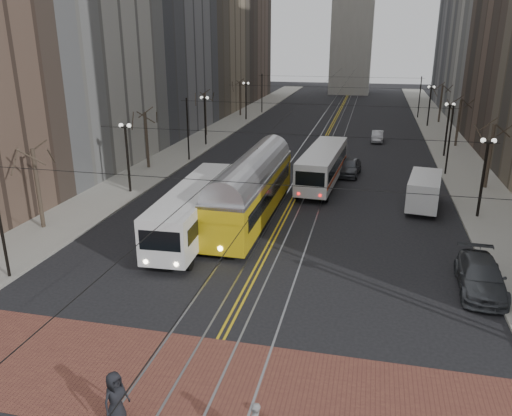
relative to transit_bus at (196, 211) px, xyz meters
The scene contains 18 objects.
ground 11.76m from the transit_bus, 63.86° to the right, with size 260.00×260.00×0.00m, color black.
sidewalk_left 35.96m from the transit_bus, 105.94° to the left, with size 5.00×140.00×0.15m, color gray.
sidewalk_right 40.01m from the transit_bus, 59.77° to the left, with size 5.00×140.00×0.15m, color gray.
crosswalk_band 15.42m from the transit_bus, 70.46° to the right, with size 25.00×6.00×0.01m, color brown.
streetcar_rails 34.96m from the transit_bus, 81.55° to the left, with size 4.80×130.00×0.02m, color gray.
centre_lines 34.96m from the transit_bus, 81.55° to the left, with size 0.42×130.00×0.01m, color gold.
building_left_mid 43.76m from the transit_bus, 119.81° to the left, with size 16.00×20.00×34.00m, color slate.
lamp_posts 19.04m from the transit_bus, 74.33° to the left, with size 27.60×57.20×5.60m.
street_trees 25.35m from the transit_bus, 78.31° to the left, with size 31.68×53.28×5.60m.
trolley_wires 25.00m from the transit_bus, 78.11° to the left, with size 25.96×120.00×6.60m.
transit_bus is the anchor object (origin of this frame).
streetcar 4.81m from the transit_bus, 52.83° to the left, with size 2.88×15.50×3.65m, color gold.
rear_bus 15.45m from the transit_bus, 63.35° to the left, with size 2.67×12.26×3.20m, color silver.
cargo_van 17.56m from the transit_bus, 30.49° to the left, with size 2.22×5.76×2.55m, color silver.
sedan_grey 19.82m from the transit_bus, 62.54° to the left, with size 1.88×4.67×1.59m, color #45474D.
sedan_silver 36.52m from the transit_bus, 71.34° to the left, with size 1.40×4.02×1.32m, color #999AA0.
sedan_parked 17.43m from the transit_bus, 13.45° to the right, with size 2.22×5.46×1.58m, color #43464B.
pedestrian_a 17.26m from the transit_bus, 79.44° to the right, with size 0.97×0.63×1.98m, color black.
Camera 1 is at (5.73, -18.81, 12.48)m, focal length 35.00 mm.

